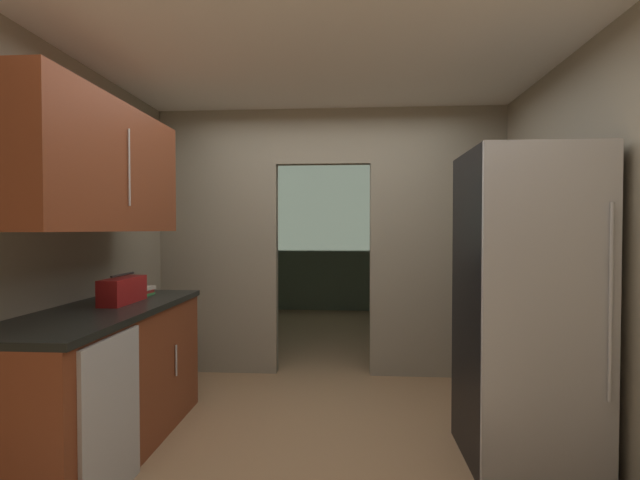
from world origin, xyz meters
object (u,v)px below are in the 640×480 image
(boombox, at_px, (122,290))
(dishwasher, at_px, (112,419))
(book_stack, at_px, (143,291))
(refrigerator, at_px, (525,307))

(boombox, bearing_deg, dishwasher, -66.68)
(dishwasher, relative_size, book_stack, 5.19)
(dishwasher, xyz_separation_m, book_stack, (-0.32, 1.03, 0.52))
(dishwasher, bearing_deg, boombox, 113.32)
(book_stack, bearing_deg, refrigerator, -10.31)
(boombox, xyz_separation_m, book_stack, (-0.02, 0.35, -0.05))
(book_stack, bearing_deg, boombox, -85.98)
(refrigerator, distance_m, dishwasher, 2.41)
(dishwasher, height_order, boombox, boombox)
(book_stack, bearing_deg, dishwasher, -72.92)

